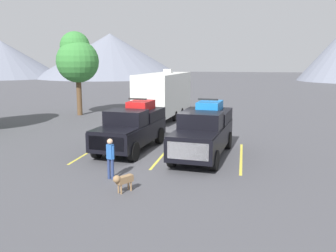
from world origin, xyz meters
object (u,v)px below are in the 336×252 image
object	(u,v)px
pickup_truck_b	(204,131)
dog	(122,180)
camper_trailer_a	(164,93)
pickup_truck_a	(132,127)
person_a	(110,156)

from	to	relation	value
pickup_truck_b	dog	xyz separation A→B (m)	(-2.22, -5.55, -0.75)
camper_trailer_a	pickup_truck_a	bearing A→B (deg)	-87.13
pickup_truck_a	camper_trailer_a	xyz separation A→B (m)	(-0.50, 9.93, 0.83)
pickup_truck_a	person_a	distance (m)	4.79
dog	pickup_truck_b	bearing A→B (deg)	68.16
person_a	pickup_truck_b	bearing A→B (deg)	53.43
pickup_truck_b	camper_trailer_a	xyz separation A→B (m)	(-4.23, 10.45, 0.78)
dog	camper_trailer_a	bearing A→B (deg)	97.14
camper_trailer_a	pickup_truck_b	bearing A→B (deg)	-67.99
camper_trailer_a	person_a	bearing A→B (deg)	-85.75
camper_trailer_a	dog	size ratio (longest dim) A/B	11.52
camper_trailer_a	person_a	distance (m)	14.76
pickup_truck_a	camper_trailer_a	distance (m)	9.98
pickup_truck_a	person_a	world-z (taller)	pickup_truck_a
pickup_truck_a	pickup_truck_b	xyz separation A→B (m)	(3.73, -0.52, 0.04)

